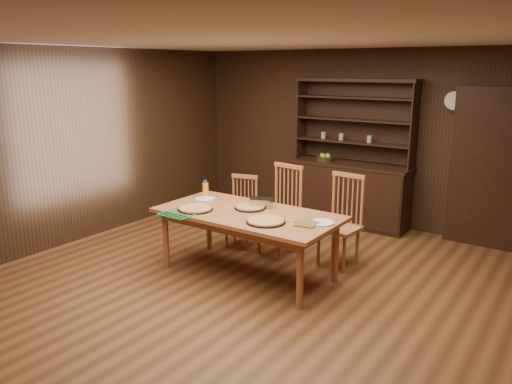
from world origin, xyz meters
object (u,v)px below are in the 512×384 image
Objects in this scene: dining_table at (248,218)px; chair_left at (242,209)px; chair_center at (283,206)px; juice_bottle at (206,189)px; china_hutch at (349,185)px; chair_right at (343,217)px.

dining_table is 1.06m from chair_left.
chair_center reaches higher than juice_bottle.
dining_table is at bearing -17.40° from juice_bottle.
china_hutch is 10.46× the size of juice_bottle.
juice_bottle is at bearing 162.60° from dining_table.
dining_table is 1.82× the size of chair_center.
dining_table is 1.19m from chair_right.
china_hutch is 1.85m from chair_left.
china_hutch reaches higher than juice_bottle.
china_hutch is at bearing 87.26° from dining_table.
chair_left is at bearing 71.80° from juice_bottle.
chair_left is 0.61m from chair_center.
chair_right reaches higher than dining_table.
chair_left is 0.85× the size of chair_right.
china_hutch is 1.05× the size of dining_table.
chair_center reaches higher than chair_right.
chair_right is at bearing 52.19° from dining_table.
china_hutch is 2.42m from juice_bottle.
chair_center is at bearing -170.01° from chair_right.
dining_table is at bearing -92.74° from china_hutch.
chair_center is at bearing -96.66° from china_hutch.
china_hutch is 2.48m from dining_table.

